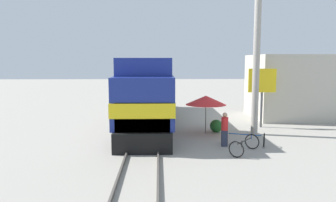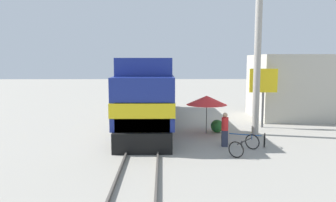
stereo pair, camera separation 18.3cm
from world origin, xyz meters
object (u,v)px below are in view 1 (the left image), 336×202
at_px(utility_pole, 257,49).
at_px(bicycle, 245,138).
at_px(locomotive, 148,96).
at_px(bicycle_spare, 244,145).
at_px(person_bystander, 225,128).
at_px(billboard_sign, 262,84).
at_px(vendor_umbrella, 206,100).

distance_m(utility_pole, bicycle, 5.36).
bearing_deg(bicycle, locomotive, 60.59).
height_order(utility_pole, bicycle_spare, utility_pole).
distance_m(locomotive, utility_pole, 7.88).
distance_m(locomotive, bicycle, 8.07).
bearing_deg(person_bystander, bicycle_spare, -61.42).
xyz_separation_m(locomotive, utility_pole, (6.32, -3.57, 3.06)).
xyz_separation_m(utility_pole, bicycle_spare, (-1.59, -3.89, -4.57)).
height_order(locomotive, bicycle_spare, locomotive).
bearing_deg(utility_pole, billboard_sign, 63.38).
xyz_separation_m(billboard_sign, bicycle_spare, (-2.63, -5.97, -2.40)).
xyz_separation_m(locomotive, bicycle, (5.11, -6.06, -1.52)).
height_order(utility_pole, person_bystander, utility_pole).
height_order(locomotive, vendor_umbrella, locomotive).
height_order(vendor_umbrella, person_bystander, vendor_umbrella).
height_order(locomotive, person_bystander, locomotive).
bearing_deg(utility_pole, vendor_umbrella, 172.74).
distance_m(person_bystander, bicycle, 1.21).
distance_m(vendor_umbrella, bicycle_spare, 4.70).
relative_size(locomotive, bicycle_spare, 8.66).
height_order(vendor_umbrella, billboard_sign, billboard_sign).
relative_size(utility_pole, billboard_sign, 2.59).
bearing_deg(locomotive, bicycle_spare, -57.60).
bearing_deg(person_bystander, vendor_umbrella, 99.93).
bearing_deg(bicycle, bicycle_spare, -174.73).
bearing_deg(person_bystander, bicycle, 7.56).
relative_size(person_bystander, bicycle_spare, 0.91).
relative_size(vendor_umbrella, billboard_sign, 0.63).
xyz_separation_m(vendor_umbrella, billboard_sign, (3.84, 1.72, 0.80)).
bearing_deg(vendor_umbrella, locomotive, 137.68).
bearing_deg(person_bystander, utility_pole, 49.16).
xyz_separation_m(utility_pole, bicycle, (-1.21, -2.49, -4.58)).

